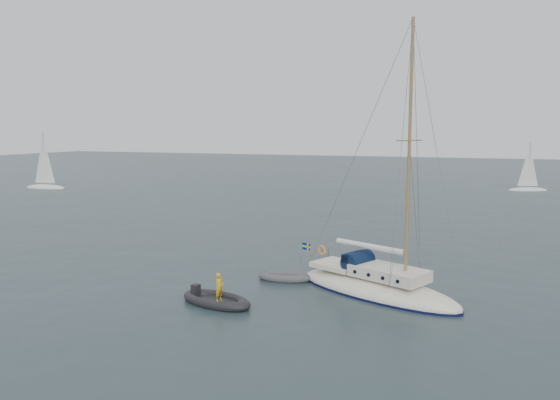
% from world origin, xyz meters
% --- Properties ---
extents(ground, '(300.00, 300.00, 0.00)m').
position_xyz_m(ground, '(0.00, 0.00, 0.00)').
color(ground, black).
rests_on(ground, ground).
extents(sailboat, '(10.35, 3.10, 14.74)m').
position_xyz_m(sailboat, '(3.65, -1.67, 1.11)').
color(sailboat, white).
rests_on(sailboat, ground).
extents(dinghy, '(3.14, 1.42, 0.45)m').
position_xyz_m(dinghy, '(-1.89, -0.93, 0.20)').
color(dinghy, '#525157').
rests_on(dinghy, ground).
extents(rib, '(4.12, 1.87, 1.66)m').
position_xyz_m(rib, '(-3.53, -6.31, 0.26)').
color(rib, black).
rests_on(rib, ground).
extents(distant_yacht_c, '(5.60, 2.99, 7.42)m').
position_xyz_m(distant_yacht_c, '(14.05, 55.78, 3.17)').
color(distant_yacht_c, silver).
rests_on(distant_yacht_c, ground).
extents(distant_yacht_a, '(6.73, 3.59, 8.92)m').
position_xyz_m(distant_yacht_a, '(-53.10, 33.08, 3.81)').
color(distant_yacht_a, silver).
rests_on(distant_yacht_a, ground).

